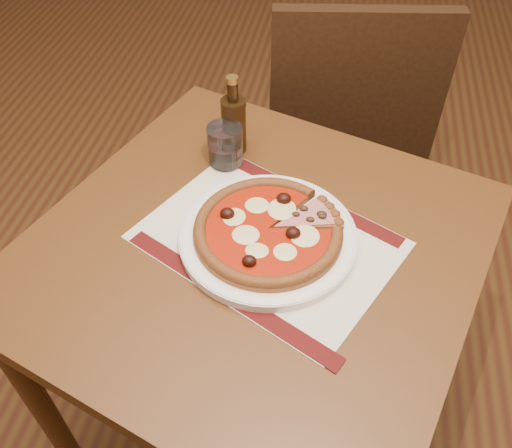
{
  "coord_description": "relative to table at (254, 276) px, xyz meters",
  "views": [
    {
      "loc": [
        -0.13,
        -0.74,
        1.51
      ],
      "look_at": [
        -0.26,
        -0.05,
        0.78
      ],
      "focal_mm": 38.0,
      "sensor_mm": 36.0,
      "label": 1
    }
  ],
  "objects": [
    {
      "name": "table",
      "position": [
        0.0,
        0.0,
        0.0
      ],
      "size": [
        1.02,
        1.02,
        0.75
      ],
      "rotation": [
        0.0,
        0.0,
        -0.33
      ],
      "color": "#563314",
      "rests_on": "ground"
    },
    {
      "name": "plate",
      "position": [
        0.02,
        0.01,
        0.11
      ],
      "size": [
        0.33,
        0.33,
        0.02
      ],
      "primitive_type": "cylinder",
      "color": "white",
      "rests_on": "placemat"
    },
    {
      "name": "water_glass",
      "position": [
        -0.1,
        0.22,
        0.15
      ],
      "size": [
        0.1,
        0.1,
        0.09
      ],
      "primitive_type": "cylinder",
      "rotation": [
        0.0,
        0.0,
        0.39
      ],
      "color": "white",
      "rests_on": "table"
    },
    {
      "name": "placemat",
      "position": [
        0.02,
        0.01,
        0.1
      ],
      "size": [
        0.55,
        0.49,
        0.0
      ],
      "primitive_type": "cube",
      "rotation": [
        0.0,
        0.0,
        -0.47
      ],
      "color": "silver",
      "rests_on": "table"
    },
    {
      "name": "chair_far",
      "position": [
        0.15,
        0.69,
        -0.1
      ],
      "size": [
        0.52,
        0.52,
        0.96
      ],
      "rotation": [
        0.0,
        0.0,
        3.3
      ],
      "color": "black",
      "rests_on": "ground"
    },
    {
      "name": "pizza",
      "position": [
        0.02,
        0.01,
        0.13
      ],
      "size": [
        0.28,
        0.28,
        0.04
      ],
      "color": "#995925",
      "rests_on": "plate"
    },
    {
      "name": "bottle",
      "position": [
        -0.09,
        0.27,
        0.17
      ],
      "size": [
        0.05,
        0.05,
        0.18
      ],
      "color": "#37210D",
      "rests_on": "table"
    },
    {
      "name": "ham_slice",
      "position": [
        0.1,
        0.07,
        0.13
      ],
      "size": [
        0.13,
        0.11,
        0.02
      ],
      "rotation": [
        0.0,
        0.0,
        0.57
      ],
      "color": "#995925",
      "rests_on": "plate"
    }
  ]
}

